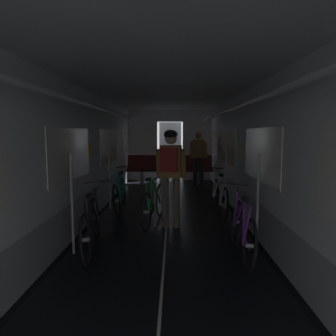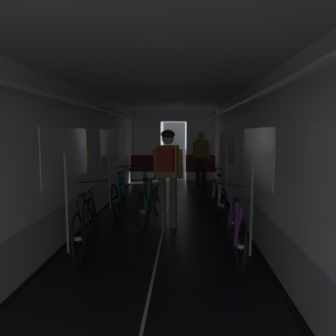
# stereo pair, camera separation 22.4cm
# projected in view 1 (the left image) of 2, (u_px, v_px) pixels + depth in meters

# --- Properties ---
(train_car_shell) EXTENTS (3.14, 12.34, 2.57)m
(train_car_shell) POSITION_uv_depth(u_px,v_px,m) (167.00, 132.00, 5.71)
(train_car_shell) COLOR black
(train_car_shell) RESTS_ON ground
(bench_seat_far_left) EXTENTS (0.98, 0.51, 0.95)m
(bench_seat_far_left) POSITION_uv_depth(u_px,v_px,m) (142.00, 167.00, 10.30)
(bench_seat_far_left) COLOR gray
(bench_seat_far_left) RESTS_ON ground
(bench_seat_far_right) EXTENTS (0.98, 0.51, 0.95)m
(bench_seat_far_right) POSITION_uv_depth(u_px,v_px,m) (197.00, 167.00, 10.27)
(bench_seat_far_right) COLOR gray
(bench_seat_far_right) RESTS_ON ground
(bicycle_teal) EXTENTS (0.44, 1.69, 0.96)m
(bicycle_teal) POSITION_uv_depth(u_px,v_px,m) (120.00, 194.00, 6.77)
(bicycle_teal) COLOR black
(bicycle_teal) RESTS_ON ground
(bicycle_purple) EXTENTS (0.44, 1.69, 0.95)m
(bicycle_purple) POSITION_uv_depth(u_px,v_px,m) (242.00, 229.00, 4.29)
(bicycle_purple) COLOR black
(bicycle_purple) RESTS_ON ground
(bicycle_silver) EXTENTS (0.44, 1.69, 0.95)m
(bicycle_silver) POSITION_uv_depth(u_px,v_px,m) (219.00, 197.00, 6.44)
(bicycle_silver) COLOR black
(bicycle_silver) RESTS_ON ground
(bicycle_black) EXTENTS (0.44, 1.69, 0.95)m
(bicycle_black) POSITION_uv_depth(u_px,v_px,m) (91.00, 225.00, 4.50)
(bicycle_black) COLOR black
(bicycle_black) RESTS_ON ground
(person_cyclist_aisle) EXTENTS (0.55, 0.43, 1.73)m
(person_cyclist_aisle) POSITION_uv_depth(u_px,v_px,m) (170.00, 168.00, 5.54)
(person_cyclist_aisle) COLOR brown
(person_cyclist_aisle) RESTS_ON ground
(bicycle_green_in_aisle) EXTENTS (0.51, 1.67, 0.93)m
(bicycle_green_in_aisle) POSITION_uv_depth(u_px,v_px,m) (154.00, 203.00, 5.89)
(bicycle_green_in_aisle) COLOR black
(bicycle_green_in_aisle) RESTS_ON ground
(person_standing_near_bench) EXTENTS (0.53, 0.23, 1.69)m
(person_standing_near_bench) POSITION_uv_depth(u_px,v_px,m) (198.00, 155.00, 9.85)
(person_standing_near_bench) COLOR #2D2D33
(person_standing_near_bench) RESTS_ON ground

